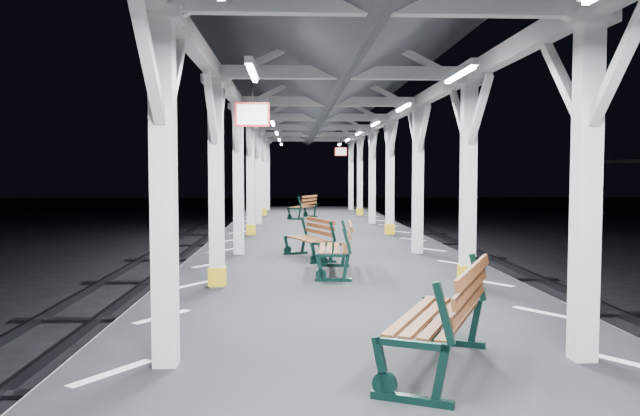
{
  "coord_description": "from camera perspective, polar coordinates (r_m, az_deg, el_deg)",
  "views": [
    {
      "loc": [
        -0.81,
        -7.84,
        2.83
      ],
      "look_at": [
        -0.33,
        2.98,
        2.2
      ],
      "focal_mm": 35.0,
      "sensor_mm": 36.0,
      "label": 1
    }
  ],
  "objects": [
    {
      "name": "ground",
      "position": [
        8.37,
        3.28,
        -16.43
      ],
      "size": [
        120.0,
        120.0,
        0.0
      ],
      "primitive_type": "plane",
      "color": "black",
      "rests_on": "ground"
    },
    {
      "name": "platform",
      "position": [
        8.21,
        3.29,
        -13.15
      ],
      "size": [
        6.0,
        50.0,
        1.0
      ],
      "primitive_type": "cube",
      "color": "black",
      "rests_on": "ground"
    },
    {
      "name": "hazard_stripes_left",
      "position": [
        8.21,
        -14.22,
        -9.61
      ],
      "size": [
        1.0,
        48.0,
        0.01
      ],
      "primitive_type": "cube",
      "color": "silver",
      "rests_on": "platform"
    },
    {
      "name": "hazard_stripes_right",
      "position": [
        8.68,
        19.82,
        -9.01
      ],
      "size": [
        1.0,
        48.0,
        0.01
      ],
      "primitive_type": "cube",
      "color": "silver",
      "rests_on": "platform"
    },
    {
      "name": "canopy",
      "position": [
        8.05,
        3.4,
        15.72
      ],
      "size": [
        5.4,
        49.0,
        4.65
      ],
      "color": "silver",
      "rests_on": "platform"
    },
    {
      "name": "bench_near",
      "position": [
        5.86,
        11.59,
        -9.52
      ],
      "size": [
        1.38,
        1.96,
        1.0
      ],
      "rotation": [
        0.0,
        0.0,
        -0.43
      ],
      "color": "black",
      "rests_on": "platform"
    },
    {
      "name": "bench_mid",
      "position": [
        11.18,
        1.74,
        -3.56
      ],
      "size": [
        0.74,
        1.73,
        0.92
      ],
      "rotation": [
        0.0,
        0.0,
        -0.07
      ],
      "color": "black",
      "rests_on": "platform"
    },
    {
      "name": "bench_far",
      "position": [
        13.15,
        -0.69,
        -2.7
      ],
      "size": [
        1.09,
        1.65,
        0.84
      ],
      "rotation": [
        0.0,
        0.0,
        0.37
      ],
      "color": "black",
      "rests_on": "platform"
    },
    {
      "name": "bench_extra",
      "position": [
        24.49,
        -1.39,
        0.18
      ],
      "size": [
        1.23,
        1.8,
        0.92
      ],
      "rotation": [
        0.0,
        0.0,
        -0.4
      ],
      "color": "black",
      "rests_on": "platform"
    }
  ]
}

